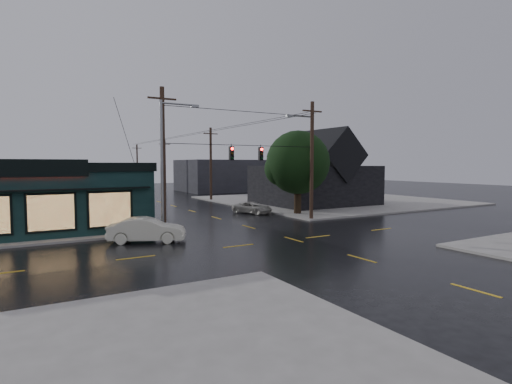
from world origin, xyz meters
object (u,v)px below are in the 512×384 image
utility_pole_nw (164,233)px  sedan_cream (147,230)px  corner_tree (298,163)px  suv_silver (252,208)px  utility_pole_ne (311,220)px

utility_pole_nw → sedan_cream: (-1.90, -2.65, 0.77)m
corner_tree → sedan_cream: (-16.05, -6.24, -4.22)m
utility_pole_nw → suv_silver: 12.80m
sedan_cream → suv_silver: bearing=-30.2°
sedan_cream → suv_silver: sedan_cream is taller
corner_tree → utility_pole_ne: bearing=-107.7°
utility_pole_ne → sedan_cream: (-14.90, -2.65, 0.77)m
utility_pole_nw → suv_silver: size_ratio=2.49×
utility_pole_ne → sedan_cream: 15.16m
utility_pole_nw → suv_silver: (10.91, 6.67, 0.57)m
sedan_cream → suv_silver: 15.85m
corner_tree → utility_pole_ne: size_ratio=0.78×
sedan_cream → suv_silver: size_ratio=1.15×
sedan_cream → utility_pole_ne: bearing=-56.1°
utility_pole_nw → sedan_cream: 3.35m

